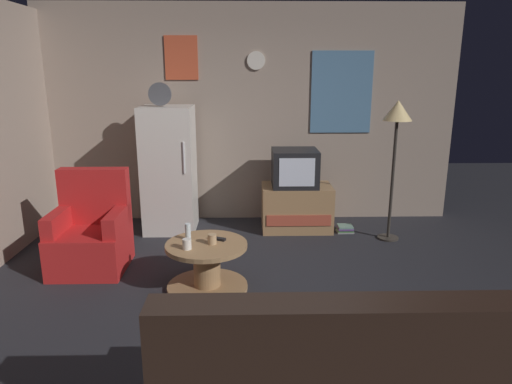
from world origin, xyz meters
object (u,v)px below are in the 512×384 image
object	(u,v)px
mug_ceramic_white	(187,244)
wine_glass	(188,232)
book_stack	(345,229)
armchair	(91,235)
coffee_table	(207,266)
tv_stand	(297,207)
fridge	(169,169)
remote_control	(218,239)
mug_ceramic_tan	(212,239)
crt_tv	(295,168)
standing_lamp	(397,122)

from	to	relation	value
mug_ceramic_white	wine_glass	bearing A→B (deg)	94.41
book_stack	armchair	bearing A→B (deg)	-160.80
coffee_table	armchair	bearing A→B (deg)	156.27
mug_ceramic_white	tv_stand	bearing A→B (deg)	57.12
wine_glass	book_stack	size ratio (longest dim) A/B	0.76
fridge	book_stack	world-z (taller)	fridge
coffee_table	mug_ceramic_white	distance (m)	0.33
fridge	remote_control	size ratio (longest dim) A/B	11.80
wine_glass	book_stack	distance (m)	2.24
fridge	armchair	xyz separation A→B (m)	(-0.61, -1.11, -0.42)
coffee_table	armchair	size ratio (longest dim) A/B	0.75
coffee_table	mug_ceramic_tan	xyz separation A→B (m)	(0.05, -0.01, 0.26)
wine_glass	mug_ceramic_white	xyz separation A→B (m)	(0.02, -0.23, -0.03)
tv_stand	mug_ceramic_tan	distance (m)	1.87
tv_stand	wine_glass	distance (m)	1.90
tv_stand	crt_tv	xyz separation A→B (m)	(-0.03, -0.00, 0.50)
fridge	standing_lamp	xyz separation A→B (m)	(2.57, -0.39, 0.60)
tv_stand	coffee_table	distance (m)	1.88
mug_ceramic_white	standing_lamp	bearing A→B (deg)	32.34
book_stack	tv_stand	bearing A→B (deg)	166.28
mug_ceramic_tan	remote_control	xyz separation A→B (m)	(0.04, 0.10, -0.03)
mug_ceramic_white	armchair	distance (m)	1.22
standing_lamp	armchair	xyz separation A→B (m)	(-3.18, -0.72, -1.02)
coffee_table	book_stack	xyz separation A→B (m)	(1.55, 1.46, -0.17)
wine_glass	fridge	bearing A→B (deg)	104.59
standing_lamp	armchair	world-z (taller)	standing_lamp
fridge	coffee_table	bearing A→B (deg)	-70.79
standing_lamp	book_stack	size ratio (longest dim) A/B	8.08
wine_glass	remote_control	bearing A→B (deg)	-2.84
standing_lamp	book_stack	bearing A→B (deg)	153.62
crt_tv	book_stack	bearing A→B (deg)	-12.90
tv_stand	armchair	world-z (taller)	armchair
mug_ceramic_white	book_stack	distance (m)	2.37
crt_tv	wine_glass	xyz separation A→B (m)	(-1.10, -1.51, -0.26)
coffee_table	mug_ceramic_white	xyz separation A→B (m)	(-0.15, -0.13, 0.26)
crt_tv	mug_ceramic_white	bearing A→B (deg)	-122.11
coffee_table	remote_control	size ratio (longest dim) A/B	4.80
wine_glass	tv_stand	bearing A→B (deg)	52.94
tv_stand	crt_tv	size ratio (longest dim) A/B	1.56
fridge	armchair	distance (m)	1.33
standing_lamp	remote_control	size ratio (longest dim) A/B	10.60
mug_ceramic_tan	coffee_table	bearing A→B (deg)	165.47
fridge	crt_tv	world-z (taller)	fridge
mug_ceramic_white	remote_control	xyz separation A→B (m)	(0.25, 0.21, -0.03)
coffee_table	book_stack	world-z (taller)	coffee_table
crt_tv	armchair	distance (m)	2.41
remote_control	book_stack	size ratio (longest dim) A/B	0.76
tv_stand	mug_ceramic_white	size ratio (longest dim) A/B	9.33
wine_glass	standing_lamp	bearing A→B (deg)	27.66
fridge	armchair	bearing A→B (deg)	-118.57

